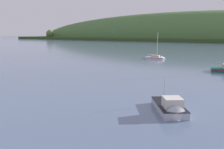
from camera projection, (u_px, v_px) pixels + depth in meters
name	position (u px, v px, depth m)	size (l,w,h in m)	color
far_shoreline_hill	(179.00, 40.00, 273.06)	(575.39, 116.10, 64.78)	#314A21
sailboat_midwater_white	(157.00, 59.00, 75.65)	(6.77, 3.16, 9.45)	white
fishing_boat_moored	(170.00, 110.00, 24.59)	(5.72, 6.61, 4.06)	#ADB2BC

